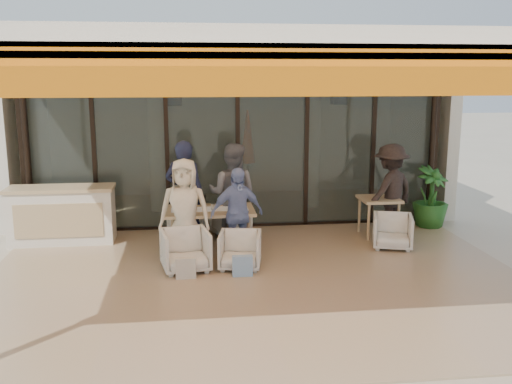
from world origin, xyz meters
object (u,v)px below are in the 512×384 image
diner_grey (232,194)px  diner_periwinkle (237,214)px  side_table (379,203)px  chair_far_right (230,219)px  chair_far_left (185,220)px  diner_cream (185,211)px  chair_near_left (185,249)px  standing_woman (390,191)px  diner_navy (185,193)px  dining_table (209,212)px  potted_palm (431,197)px  side_chair (393,230)px  host_counter (62,215)px  chair_near_right (240,249)px

diner_grey → diner_periwinkle: size_ratio=1.19×
diner_periwinkle → side_table: 2.91m
diner_grey → chair_far_right: bearing=-70.3°
chair_far_left → diner_cream: bearing=83.8°
diner_grey → chair_near_left: bearing=78.7°
standing_woman → chair_near_left: bearing=-9.8°
diner_cream → diner_navy: bearing=99.5°
dining_table → side_table: size_ratio=2.01×
potted_palm → diner_grey: bearing=-171.4°
chair_far_left → chair_near_left: bearing=83.8°
standing_woman → potted_palm: size_ratio=1.42×
chair_far_right → diner_grey: (0.00, -0.50, 0.58)m
potted_palm → diner_cream: bearing=-162.7°
dining_table → chair_far_left: size_ratio=2.25×
diner_navy → diner_periwinkle: 1.24m
side_chair → potted_palm: bearing=62.9°
diner_cream → side_table: (3.58, 0.98, -0.20)m
chair_far_right → diner_periwinkle: (-0.00, -1.40, 0.44)m
host_counter → chair_near_right: size_ratio=2.84×
chair_far_left → chair_near_left: chair_near_left is taller
host_counter → potted_palm: size_ratio=1.51×
standing_woman → chair_near_right: bearing=-4.4°
side_table → standing_woman: (0.21, 0.02, 0.23)m
chair_far_left → standing_woman: size_ratio=0.38×
diner_periwinkle → side_chair: bearing=-10.6°
side_table → side_chair: side_table is taller
chair_near_right → side_chair: size_ratio=0.97×
chair_near_right → diner_cream: (-0.84, 0.50, 0.52)m
host_counter → standing_woman: (5.97, -0.23, 0.34)m
dining_table → side_table: (3.16, 0.53, -0.05)m
diner_navy → standing_woman: bearing=-163.5°
diner_cream → potted_palm: diner_cream is taller
diner_navy → host_counter: bearing=6.1°
diner_grey → chair_far_left: bearing=-11.1°
chair_near_left → side_chair: (3.58, 0.73, -0.02)m
diner_navy → side_chair: bearing=-175.7°
chair_far_right → potted_palm: 3.98m
diner_navy → dining_table: bearing=147.7°
diner_cream → diner_periwinkle: bearing=9.5°
dining_table → side_chair: size_ratio=2.23×
chair_far_left → diner_periwinkle: (0.84, -1.40, 0.43)m
diner_grey → side_chair: 2.87m
dining_table → side_chair: dining_table is taller
diner_cream → side_table: diner_cream is taller
side_chair → standing_woman: standing_woman is taller
chair_far_left → potted_palm: 4.82m
dining_table → chair_near_right: (0.43, -0.96, -0.36)m
chair_near_left → chair_far_right: bearing=56.3°
diner_cream → potted_palm: bearing=26.8°
host_counter → chair_far_right: (3.02, 0.17, -0.21)m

